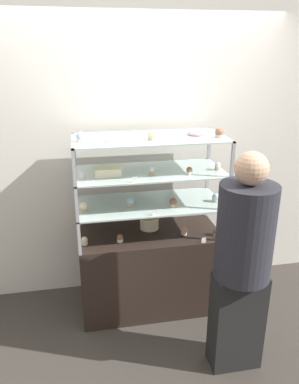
% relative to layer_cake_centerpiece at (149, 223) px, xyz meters
% --- Properties ---
extents(ground_plane, '(20.00, 20.00, 0.00)m').
position_rel_layer_cake_centerpiece_xyz_m(ground_plane, '(-0.01, -0.09, -0.78)').
color(ground_plane, '#38332D').
extents(back_wall, '(8.00, 0.05, 2.60)m').
position_rel_layer_cake_centerpiece_xyz_m(back_wall, '(-0.01, 0.34, 0.52)').
color(back_wall, silver).
rests_on(back_wall, ground_plane).
extents(display_base, '(1.20, 0.55, 0.73)m').
position_rel_layer_cake_centerpiece_xyz_m(display_base, '(-0.01, -0.09, -0.42)').
color(display_base, black).
rests_on(display_base, ground_plane).
extents(display_riser_lower, '(1.20, 0.55, 0.28)m').
position_rel_layer_cake_centerpiece_xyz_m(display_riser_lower, '(-0.01, -0.09, 0.21)').
color(display_riser_lower, '#99999E').
rests_on(display_riser_lower, display_base).
extents(display_riser_middle, '(1.20, 0.55, 0.28)m').
position_rel_layer_cake_centerpiece_xyz_m(display_riser_middle, '(-0.01, -0.09, 0.48)').
color(display_riser_middle, '#99999E').
rests_on(display_riser_middle, display_riser_lower).
extents(display_riser_upper, '(1.20, 0.55, 0.28)m').
position_rel_layer_cake_centerpiece_xyz_m(display_riser_upper, '(-0.01, -0.09, 0.76)').
color(display_riser_upper, '#99999E').
rests_on(display_riser_upper, display_riser_middle).
extents(layer_cake_centerpiece, '(0.17, 0.17, 0.11)m').
position_rel_layer_cake_centerpiece_xyz_m(layer_cake_centerpiece, '(0.00, 0.00, 0.00)').
color(layer_cake_centerpiece, beige).
rests_on(layer_cake_centerpiece, display_base).
extents(sheet_cake_frosted, '(0.21, 0.15, 0.07)m').
position_rel_layer_cake_centerpiece_xyz_m(sheet_cake_frosted, '(-0.35, -0.13, 0.53)').
color(sheet_cake_frosted, beige).
rests_on(sheet_cake_frosted, display_riser_middle).
extents(cupcake_0, '(0.05, 0.05, 0.07)m').
position_rel_layer_cake_centerpiece_xyz_m(cupcake_0, '(-0.57, -0.19, -0.02)').
color(cupcake_0, white).
rests_on(cupcake_0, display_base).
extents(cupcake_1, '(0.05, 0.05, 0.07)m').
position_rel_layer_cake_centerpiece_xyz_m(cupcake_1, '(-0.28, -0.20, -0.02)').
color(cupcake_1, beige).
rests_on(cupcake_1, display_base).
extents(cupcake_2, '(0.05, 0.05, 0.07)m').
position_rel_layer_cake_centerpiece_xyz_m(cupcake_2, '(0.27, -0.17, -0.02)').
color(cupcake_2, beige).
rests_on(cupcake_2, display_base).
extents(cupcake_3, '(0.05, 0.05, 0.07)m').
position_rel_layer_cake_centerpiece_xyz_m(cupcake_3, '(0.53, -0.24, -0.02)').
color(cupcake_3, '#CCB28C').
rests_on(cupcake_3, display_base).
extents(price_tag_0, '(0.04, 0.00, 0.04)m').
position_rel_layer_cake_centerpiece_xyz_m(price_tag_0, '(0.38, -0.34, -0.03)').
color(price_tag_0, white).
rests_on(price_tag_0, display_base).
extents(cupcake_4, '(0.06, 0.06, 0.07)m').
position_rel_layer_cake_centerpiece_xyz_m(cupcake_4, '(-0.56, -0.16, 0.26)').
color(cupcake_4, '#CCB28C').
rests_on(cupcake_4, display_riser_lower).
extents(cupcake_5, '(0.06, 0.06, 0.07)m').
position_rel_layer_cake_centerpiece_xyz_m(cupcake_5, '(-0.18, -0.13, 0.26)').
color(cupcake_5, '#CCB28C').
rests_on(cupcake_5, display_riser_lower).
extents(cupcake_6, '(0.06, 0.06, 0.07)m').
position_rel_layer_cake_centerpiece_xyz_m(cupcake_6, '(0.16, -0.20, 0.26)').
color(cupcake_6, '#CCB28C').
rests_on(cupcake_6, display_riser_lower).
extents(cupcake_7, '(0.06, 0.06, 0.07)m').
position_rel_layer_cake_centerpiece_xyz_m(cupcake_7, '(0.53, -0.16, 0.26)').
color(cupcake_7, beige).
rests_on(cupcake_7, display_riser_lower).
extents(price_tag_1, '(0.04, 0.00, 0.04)m').
position_rel_layer_cake_centerpiece_xyz_m(price_tag_1, '(-0.02, -0.34, 0.24)').
color(price_tag_1, white).
rests_on(price_tag_1, display_riser_lower).
extents(cupcake_8, '(0.05, 0.05, 0.06)m').
position_rel_layer_cake_centerpiece_xyz_m(cupcake_8, '(-0.55, -0.18, 0.53)').
color(cupcake_8, white).
rests_on(cupcake_8, display_riser_middle).
extents(cupcake_9, '(0.05, 0.05, 0.06)m').
position_rel_layer_cake_centerpiece_xyz_m(cupcake_9, '(-0.01, -0.18, 0.53)').
color(cupcake_9, '#CCB28C').
rests_on(cupcake_9, display_riser_middle).
extents(cupcake_10, '(0.05, 0.05, 0.06)m').
position_rel_layer_cake_centerpiece_xyz_m(cupcake_10, '(0.27, -0.23, 0.53)').
color(cupcake_10, beige).
rests_on(cupcake_10, display_riser_middle).
extents(cupcake_11, '(0.05, 0.05, 0.06)m').
position_rel_layer_cake_centerpiece_xyz_m(cupcake_11, '(0.53, -0.16, 0.53)').
color(cupcake_11, '#CCB28C').
rests_on(cupcake_11, display_riser_middle).
extents(price_tag_2, '(0.04, 0.00, 0.04)m').
position_rel_layer_cake_centerpiece_xyz_m(price_tag_2, '(-0.17, -0.34, 0.52)').
color(price_tag_2, white).
rests_on(price_tag_2, display_riser_middle).
extents(cupcake_12, '(0.07, 0.07, 0.08)m').
position_rel_layer_cake_centerpiece_xyz_m(cupcake_12, '(-0.54, -0.15, 0.81)').
color(cupcake_12, white).
rests_on(cupcake_12, display_riser_upper).
extents(cupcake_13, '(0.07, 0.07, 0.08)m').
position_rel_layer_cake_centerpiece_xyz_m(cupcake_13, '(-0.02, -0.19, 0.81)').
color(cupcake_13, '#CCB28C').
rests_on(cupcake_13, display_riser_upper).
extents(cupcake_14, '(0.07, 0.07, 0.08)m').
position_rel_layer_cake_centerpiece_xyz_m(cupcake_14, '(0.51, -0.20, 0.81)').
color(cupcake_14, '#CCB28C').
rests_on(cupcake_14, display_riser_upper).
extents(price_tag_3, '(0.04, 0.00, 0.04)m').
position_rel_layer_cake_centerpiece_xyz_m(price_tag_3, '(-0.37, -0.34, 0.80)').
color(price_tag_3, white).
rests_on(price_tag_3, display_riser_upper).
extents(donut_glazed, '(0.13, 0.13, 0.03)m').
position_rel_layer_cake_centerpiece_xyz_m(donut_glazed, '(0.36, -0.07, 0.79)').
color(donut_glazed, '#EFB2BC').
rests_on(donut_glazed, display_riser_upper).
extents(customer_figure, '(0.38, 0.38, 1.62)m').
position_rel_layer_cake_centerpiece_xyz_m(customer_figure, '(0.47, -0.88, 0.08)').
color(customer_figure, black).
rests_on(customer_figure, ground_plane).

